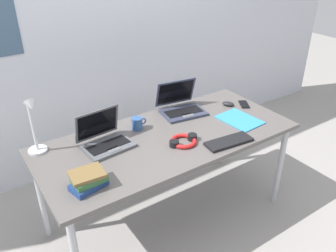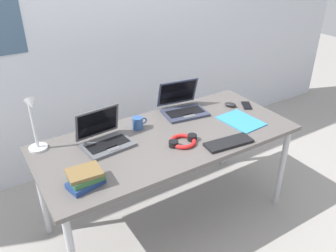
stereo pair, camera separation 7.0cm
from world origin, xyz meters
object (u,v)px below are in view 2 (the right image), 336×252
object	(u,v)px
desk_lamp	(34,124)
book_stack	(86,178)
laptop_back_right	(105,138)
computer_mouse	(230,105)
external_keyboard	(229,143)
laptop_back_left	(183,106)
headphones	(183,141)
coffee_mug	(138,123)
paper_folder_front_right	(241,121)
cell_phone	(247,105)

from	to	relation	value
desk_lamp	book_stack	distance (m)	0.53
laptop_back_right	computer_mouse	bearing A→B (deg)	-0.19
laptop_back_right	external_keyboard	xyz separation A→B (m)	(0.69, -0.43, -0.04)
laptop_back_left	external_keyboard	world-z (taller)	laptop_back_left
headphones	computer_mouse	bearing A→B (deg)	22.12
coffee_mug	computer_mouse	bearing A→B (deg)	-5.51
desk_lamp	laptop_back_right	xyz separation A→B (m)	(0.39, -0.14, -0.15)
book_stack	paper_folder_front_right	distance (m)	1.25
headphones	paper_folder_front_right	xyz separation A→B (m)	(0.54, 0.03, -0.01)
computer_mouse	cell_phone	bearing A→B (deg)	-58.56
cell_phone	book_stack	size ratio (longest dim) A/B	0.64
laptop_back_right	paper_folder_front_right	world-z (taller)	laptop_back_right
laptop_back_right	laptop_back_left	world-z (taller)	laptop_back_left
laptop_back_left	paper_folder_front_right	size ratio (longest dim) A/B	1.18
external_keyboard	headphones	world-z (taller)	headphones
computer_mouse	cell_phone	distance (m)	0.13
laptop_back_right	external_keyboard	bearing A→B (deg)	-32.03
desk_lamp	coffee_mug	distance (m)	0.70
cell_phone	coffee_mug	xyz separation A→B (m)	(-0.92, 0.14, 0.04)
laptop_back_left	computer_mouse	distance (m)	0.40
headphones	laptop_back_left	bearing A→B (deg)	56.16
computer_mouse	paper_folder_front_right	distance (m)	0.26
laptop_back_left	paper_folder_front_right	xyz separation A→B (m)	(0.28, -0.36, -0.04)
computer_mouse	book_stack	world-z (taller)	book_stack
external_keyboard	book_stack	size ratio (longest dim) A/B	1.55
laptop_back_left	book_stack	world-z (taller)	laptop_back_left
external_keyboard	computer_mouse	size ratio (longest dim) A/B	3.44
desk_lamp	laptop_back_left	xyz separation A→B (m)	(1.10, -0.02, -0.15)
external_keyboard	coffee_mug	xyz separation A→B (m)	(-0.41, 0.51, 0.03)
external_keyboard	coffee_mug	bearing A→B (deg)	135.05
desk_lamp	cell_phone	world-z (taller)	desk_lamp
laptop_back_right	laptop_back_left	size ratio (longest dim) A/B	0.91
headphones	coffee_mug	world-z (taller)	coffee_mug
desk_lamp	computer_mouse	world-z (taller)	desk_lamp
desk_lamp	paper_folder_front_right	world-z (taller)	desk_lamp
external_keyboard	computer_mouse	world-z (taller)	computer_mouse
computer_mouse	coffee_mug	world-z (taller)	coffee_mug
desk_lamp	laptop_back_left	distance (m)	1.11
external_keyboard	book_stack	world-z (taller)	book_stack
cell_phone	book_stack	xyz separation A→B (m)	(-1.46, -0.28, 0.04)
cell_phone	laptop_back_left	bearing A→B (deg)	-169.52
laptop_back_right	cell_phone	world-z (taller)	laptop_back_right
book_stack	headphones	bearing A→B (deg)	6.53
desk_lamp	cell_phone	distance (m)	1.62
laptop_back_right	cell_phone	distance (m)	1.21
desk_lamp	headphones	bearing A→B (deg)	-25.96
desk_lamp	coffee_mug	xyz separation A→B (m)	(0.68, -0.07, -0.15)
laptop_back_left	headphones	bearing A→B (deg)	-123.84
headphones	paper_folder_front_right	world-z (taller)	headphones
computer_mouse	coffee_mug	bearing A→B (deg)	143.56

